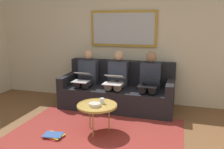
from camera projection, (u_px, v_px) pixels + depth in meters
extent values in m
cube|color=beige|center=(124.00, 40.00, 5.03)|extent=(6.00, 0.12, 2.60)
cube|color=maroon|center=(96.00, 133.00, 3.67)|extent=(2.60, 1.80, 0.01)
cube|color=black|center=(117.00, 97.00, 4.75)|extent=(2.20, 0.90, 0.42)
cube|color=black|center=(122.00, 72.00, 4.98)|extent=(2.20, 0.20, 0.48)
cube|color=black|center=(171.00, 86.00, 4.39)|extent=(0.14, 0.90, 0.20)
cube|color=black|center=(70.00, 79.00, 4.97)|extent=(0.14, 0.90, 0.20)
cube|color=#B7892D|center=(123.00, 29.00, 4.89)|extent=(1.39, 0.04, 0.73)
cube|color=#B2B7BC|center=(123.00, 29.00, 4.86)|extent=(1.29, 0.01, 0.63)
cylinder|color=tan|center=(97.00, 106.00, 3.62)|extent=(0.62, 0.62, 0.03)
torus|color=tan|center=(97.00, 105.00, 3.62)|extent=(0.62, 0.62, 0.02)
cylinder|color=#B28E42|center=(93.00, 124.00, 3.50)|extent=(0.02, 0.02, 0.42)
cylinder|color=#B28E42|center=(109.00, 118.00, 3.71)|extent=(0.02, 0.02, 0.42)
cylinder|color=#B28E42|center=(90.00, 116.00, 3.80)|extent=(0.02, 0.02, 0.42)
cylinder|color=silver|center=(102.00, 101.00, 3.66)|extent=(0.07, 0.07, 0.09)
cylinder|color=beige|center=(95.00, 105.00, 3.55)|extent=(0.18, 0.18, 0.05)
cube|color=#2D3342|center=(150.00, 76.00, 4.56)|extent=(0.38, 0.22, 0.50)
sphere|color=#997051|center=(151.00, 57.00, 4.48)|extent=(0.20, 0.20, 0.20)
cylinder|color=#232328|center=(154.00, 88.00, 4.38)|extent=(0.14, 0.42, 0.14)
cylinder|color=#232328|center=(144.00, 87.00, 4.43)|extent=(0.14, 0.42, 0.14)
cylinder|color=#232328|center=(151.00, 106.00, 4.24)|extent=(0.11, 0.11, 0.42)
cylinder|color=#232328|center=(142.00, 105.00, 4.29)|extent=(0.11, 0.11, 0.42)
cube|color=black|center=(147.00, 87.00, 4.19)|extent=(0.33, 0.21, 0.01)
cube|color=black|center=(148.00, 79.00, 4.29)|extent=(0.33, 0.20, 0.06)
cube|color=#A5C6EA|center=(148.00, 79.00, 4.28)|extent=(0.30, 0.18, 0.05)
cube|color=#2D3342|center=(118.00, 74.00, 4.74)|extent=(0.38, 0.22, 0.50)
sphere|color=tan|center=(119.00, 55.00, 4.66)|extent=(0.20, 0.20, 0.20)
cylinder|color=gray|center=(120.00, 85.00, 4.56)|extent=(0.14, 0.42, 0.14)
cylinder|color=gray|center=(111.00, 85.00, 4.61)|extent=(0.14, 0.42, 0.14)
cylinder|color=gray|center=(117.00, 103.00, 4.42)|extent=(0.11, 0.11, 0.42)
cylinder|color=gray|center=(108.00, 102.00, 4.47)|extent=(0.11, 0.11, 0.42)
cube|color=white|center=(112.00, 84.00, 4.37)|extent=(0.36, 0.22, 0.01)
cube|color=white|center=(115.00, 76.00, 4.49)|extent=(0.36, 0.21, 0.09)
cube|color=#A5C6EA|center=(115.00, 76.00, 4.48)|extent=(0.32, 0.18, 0.08)
cube|color=#2D3342|center=(89.00, 72.00, 4.92)|extent=(0.38, 0.22, 0.50)
sphere|color=tan|center=(88.00, 54.00, 4.84)|extent=(0.20, 0.20, 0.20)
cylinder|color=#232328|center=(89.00, 83.00, 4.74)|extent=(0.14, 0.42, 0.14)
cylinder|color=#232328|center=(81.00, 82.00, 4.79)|extent=(0.14, 0.42, 0.14)
cylinder|color=#232328|center=(85.00, 100.00, 4.60)|extent=(0.11, 0.11, 0.42)
cylinder|color=#232328|center=(77.00, 99.00, 4.65)|extent=(0.11, 0.11, 0.42)
cube|color=silver|center=(81.00, 81.00, 4.55)|extent=(0.31, 0.24, 0.01)
cube|color=silver|center=(84.00, 74.00, 4.67)|extent=(0.31, 0.23, 0.10)
cube|color=#A5C6EA|center=(84.00, 74.00, 4.67)|extent=(0.28, 0.20, 0.08)
cube|color=red|center=(52.00, 136.00, 3.54)|extent=(0.32, 0.26, 0.01)
cube|color=white|center=(53.00, 135.00, 3.55)|extent=(0.29, 0.21, 0.01)
cube|color=yellow|center=(54.00, 135.00, 3.54)|extent=(0.31, 0.24, 0.01)
cube|color=#33569E|center=(53.00, 135.00, 3.53)|extent=(0.30, 0.23, 0.01)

